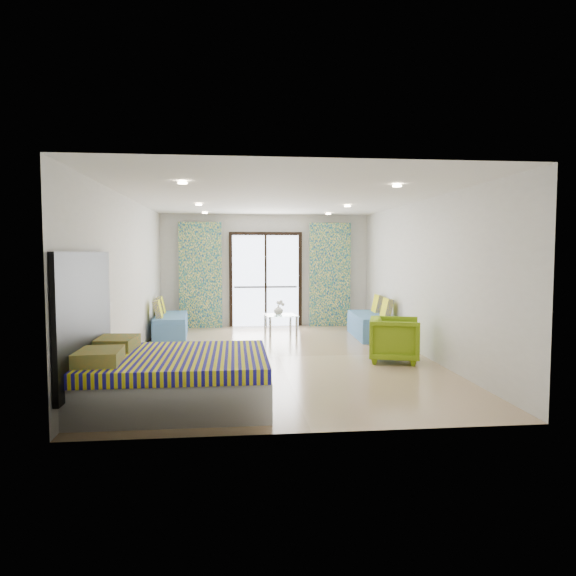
{
  "coord_description": "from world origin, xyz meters",
  "views": [
    {
      "loc": [
        -0.75,
        -8.68,
        1.79
      ],
      "look_at": [
        0.2,
        0.47,
        1.15
      ],
      "focal_mm": 32.0,
      "sensor_mm": 36.0,
      "label": 1
    }
  ],
  "objects": [
    {
      "name": "downlight_d",
      "position": [
        1.4,
        1.0,
        2.67
      ],
      "size": [
        0.12,
        0.12,
        0.02
      ],
      "primitive_type": "cylinder",
      "color": "#FFE0B2",
      "rests_on": "ceiling"
    },
    {
      "name": "floor",
      "position": [
        0.0,
        0.0,
        0.0
      ],
      "size": [
        5.0,
        7.5,
        0.01
      ],
      "primitive_type": null,
      "color": "tan",
      "rests_on": "ground"
    },
    {
      "name": "coffee_table",
      "position": [
        0.24,
        2.36,
        0.39
      ],
      "size": [
        0.74,
        0.74,
        0.76
      ],
      "rotation": [
        0.0,
        0.0,
        0.12
      ],
      "color": "silver",
      "rests_on": "floor"
    },
    {
      "name": "downlight_e",
      "position": [
        -1.4,
        3.0,
        2.67
      ],
      "size": [
        0.12,
        0.12,
        0.02
      ],
      "primitive_type": "cylinder",
      "color": "#FFE0B2",
      "rests_on": "ceiling"
    },
    {
      "name": "switch_plate",
      "position": [
        -2.47,
        -1.38,
        1.05
      ],
      "size": [
        0.02,
        0.1,
        0.1
      ],
      "primitive_type": "cube",
      "color": "silver",
      "rests_on": "wall_left"
    },
    {
      "name": "vase",
      "position": [
        0.2,
        2.42,
        0.54
      ],
      "size": [
        0.27,
        0.28,
        0.2
      ],
      "primitive_type": "imported",
      "rotation": [
        0.0,
        0.0,
        -0.42
      ],
      "color": "white",
      "rests_on": "coffee_table"
    },
    {
      "name": "daybed_left",
      "position": [
        -2.12,
        2.31,
        0.26
      ],
      "size": [
        0.76,
        1.72,
        0.83
      ],
      "rotation": [
        0.0,
        0.0,
        0.06
      ],
      "color": "teal",
      "rests_on": "floor"
    },
    {
      "name": "wall_right",
      "position": [
        2.5,
        0.0,
        1.35
      ],
      "size": [
        0.01,
        7.5,
        2.7
      ],
      "primitive_type": null,
      "color": "silver",
      "rests_on": "ground"
    },
    {
      "name": "bed",
      "position": [
        -1.48,
        -2.63,
        0.31
      ],
      "size": [
        2.16,
        1.76,
        0.75
      ],
      "color": "silver",
      "rests_on": "floor"
    },
    {
      "name": "armchair",
      "position": [
        1.86,
        -0.58,
        0.4
      ],
      "size": [
        0.92,
        0.95,
        0.8
      ],
      "primitive_type": "imported",
      "rotation": [
        0.0,
        0.0,
        1.28
      ],
      "color": "#7AA014",
      "rests_on": "floor"
    },
    {
      "name": "daybed_right",
      "position": [
        2.12,
        1.83,
        0.27
      ],
      "size": [
        0.76,
        1.78,
        0.86
      ],
      "rotation": [
        0.0,
        0.0,
        -0.05
      ],
      "color": "teal",
      "rests_on": "floor"
    },
    {
      "name": "balcony_door",
      "position": [
        0.0,
        3.72,
        1.26
      ],
      "size": [
        1.76,
        0.08,
        2.28
      ],
      "color": "black",
      "rests_on": "floor"
    },
    {
      "name": "curtain_left",
      "position": [
        -1.55,
        3.57,
        1.25
      ],
      "size": [
        1.0,
        0.1,
        2.5
      ],
      "primitive_type": "cube",
      "color": "silver",
      "rests_on": "floor"
    },
    {
      "name": "wall_left",
      "position": [
        -2.5,
        0.0,
        1.35
      ],
      "size": [
        0.01,
        7.5,
        2.7
      ],
      "primitive_type": null,
      "color": "silver",
      "rests_on": "ground"
    },
    {
      "name": "downlight_b",
      "position": [
        1.4,
        -2.0,
        2.67
      ],
      "size": [
        0.12,
        0.12,
        0.02
      ],
      "primitive_type": "cylinder",
      "color": "#FFE0B2",
      "rests_on": "ceiling"
    },
    {
      "name": "headboard",
      "position": [
        -2.46,
        -2.63,
        1.05
      ],
      "size": [
        0.06,
        2.1,
        1.5
      ],
      "primitive_type": "cube",
      "color": "black",
      "rests_on": "floor"
    },
    {
      "name": "ceiling",
      "position": [
        0.0,
        0.0,
        2.7
      ],
      "size": [
        5.0,
        7.5,
        0.01
      ],
      "primitive_type": null,
      "color": "silver",
      "rests_on": "ground"
    },
    {
      "name": "wall_front",
      "position": [
        0.0,
        -3.75,
        1.35
      ],
      "size": [
        5.0,
        0.01,
        2.7
      ],
      "primitive_type": null,
      "color": "silver",
      "rests_on": "ground"
    },
    {
      "name": "balcony_rail",
      "position": [
        0.0,
        3.73,
        0.95
      ],
      "size": [
        1.52,
        0.03,
        0.04
      ],
      "primitive_type": "cube",
      "color": "#595451",
      "rests_on": "balcony_door"
    },
    {
      "name": "wall_back",
      "position": [
        0.0,
        3.75,
        1.35
      ],
      "size": [
        5.0,
        0.01,
        2.7
      ],
      "primitive_type": null,
      "color": "silver",
      "rests_on": "ground"
    },
    {
      "name": "downlight_c",
      "position": [
        -1.4,
        1.0,
        2.67
      ],
      "size": [
        0.12,
        0.12,
        0.02
      ],
      "primitive_type": "cylinder",
      "color": "#FFE0B2",
      "rests_on": "ceiling"
    },
    {
      "name": "downlight_f",
      "position": [
        1.4,
        3.0,
        2.67
      ],
      "size": [
        0.12,
        0.12,
        0.02
      ],
      "primitive_type": "cylinder",
      "color": "#FFE0B2",
      "rests_on": "ceiling"
    },
    {
      "name": "curtain_right",
      "position": [
        1.55,
        3.57,
        1.25
      ],
      "size": [
        1.0,
        0.1,
        2.5
      ],
      "primitive_type": "cube",
      "color": "silver",
      "rests_on": "floor"
    },
    {
      "name": "downlight_a",
      "position": [
        -1.4,
        -2.0,
        2.67
      ],
      "size": [
        0.12,
        0.12,
        0.02
      ],
      "primitive_type": "cylinder",
      "color": "#FFE0B2",
      "rests_on": "ceiling"
    }
  ]
}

